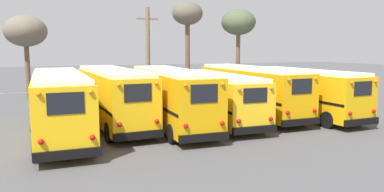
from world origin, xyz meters
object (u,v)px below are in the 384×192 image
school_bus_2 (171,96)px  bare_tree_0 (187,17)px  school_bus_4 (250,89)px  bare_tree_2 (26,32)px  bare_tree_1 (238,24)px  school_bus_0 (59,102)px  school_bus_5 (303,91)px  school_bus_3 (216,96)px  utility_pole (148,54)px  school_bus_1 (112,95)px

school_bus_2 → bare_tree_0: size_ratio=1.22×
school_bus_4 → bare_tree_2: bearing=133.6°
school_bus_2 → bare_tree_1: bearing=43.1°
school_bus_4 → bare_tree_0: (-1.05, 8.81, 5.34)m
school_bus_0 → bare_tree_0: 16.06m
school_bus_5 → school_bus_4: bearing=151.4°
school_bus_2 → bare_tree_1: bare_tree_1 is taller
school_bus_3 → bare_tree_1: size_ratio=1.26×
school_bus_4 → utility_pole: (-4.56, 8.84, 2.23)m
bare_tree_1 → school_bus_3: bearing=-126.3°
utility_pole → bare_tree_1: size_ratio=1.00×
school_bus_0 → school_bus_3: school_bus_0 is taller
school_bus_2 → school_bus_4: bearing=12.5°
utility_pole → bare_tree_1: utility_pole is taller
school_bus_4 → school_bus_5: (3.01, -1.64, -0.09)m
school_bus_1 → bare_tree_0: 12.79m
school_bus_3 → school_bus_4: size_ratio=0.93×
school_bus_2 → school_bus_5: 9.04m
school_bus_3 → utility_pole: (-1.54, 9.85, 2.40)m
school_bus_1 → utility_pole: (4.48, 8.47, 2.22)m
bare_tree_2 → bare_tree_0: bearing=-24.4°
school_bus_1 → utility_pole: 9.84m
school_bus_0 → bare_tree_1: size_ratio=1.41×
school_bus_4 → school_bus_5: school_bus_4 is taller
school_bus_1 → school_bus_3: size_ratio=1.10×
school_bus_1 → school_bus_3: school_bus_1 is taller
bare_tree_0 → bare_tree_1: bearing=-24.0°
school_bus_1 → school_bus_2: 3.46m
bare_tree_2 → school_bus_4: bearing=-46.4°
utility_pole → bare_tree_1: bearing=-13.5°
school_bus_0 → school_bus_2: 6.03m
school_bus_0 → school_bus_4: (12.05, 1.59, 0.01)m
school_bus_1 → school_bus_2: size_ratio=1.05×
bare_tree_2 → utility_pole: bearing=-31.8°
school_bus_5 → school_bus_2: bearing=178.0°
school_bus_3 → bare_tree_0: bare_tree_0 is taller
school_bus_4 → bare_tree_0: bare_tree_0 is taller
bare_tree_1 → school_bus_1: bearing=-150.8°
bare_tree_0 → bare_tree_1: bare_tree_0 is taller
school_bus_3 → bare_tree_2: size_ratio=1.34×
school_bus_2 → school_bus_3: bearing=6.1°
school_bus_4 → school_bus_5: bearing=-28.6°
school_bus_5 → school_bus_1: bearing=170.5°
school_bus_1 → bare_tree_2: bearing=108.9°
utility_pole → bare_tree_0: size_ratio=0.93×
school_bus_3 → bare_tree_0: bearing=78.7°
bare_tree_1 → bare_tree_2: bare_tree_1 is taller
school_bus_5 → utility_pole: utility_pole is taller
utility_pole → bare_tree_2: bearing=148.2°
school_bus_4 → school_bus_5: 3.43m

